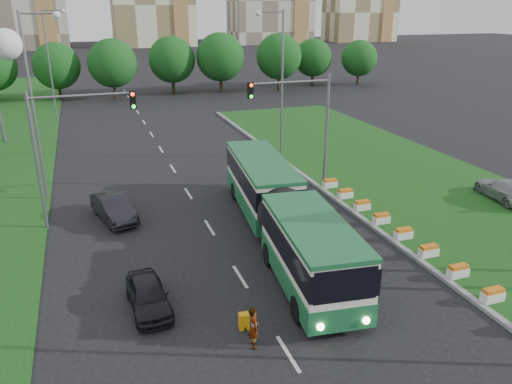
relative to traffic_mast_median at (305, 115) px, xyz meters
name	(u,v)px	position (x,y,z in m)	size (l,w,h in m)	color
ground	(297,267)	(-4.78, -10.00, -5.35)	(360.00, 360.00, 0.00)	black
grass_median	(419,185)	(8.22, -2.00, -5.27)	(14.00, 60.00, 0.15)	#154814
median_kerb	(332,197)	(1.27, -2.00, -5.26)	(0.30, 60.00, 0.18)	gray
lane_markings	(169,162)	(-7.78, 10.00, -5.35)	(0.20, 100.00, 0.01)	beige
flower_planters	(403,233)	(1.92, -9.20, -4.90)	(1.10, 18.10, 0.60)	white
traffic_mast_median	(305,115)	(0.00, 0.00, 0.00)	(5.76, 0.32, 8.00)	slate
traffic_mast_left	(65,137)	(-15.16, -1.00, 0.00)	(5.76, 0.32, 8.00)	slate
street_lamps	(191,113)	(-7.78, 0.00, 0.65)	(36.00, 60.00, 12.00)	slate
tree_line	(213,61)	(5.22, 45.00, -0.85)	(120.00, 8.00, 9.00)	#124516
articulated_bus	(279,211)	(-4.61, -6.98, -3.53)	(2.82, 18.10, 2.98)	silver
car_left_near	(148,295)	(-12.28, -11.29, -4.69)	(1.57, 3.90, 1.33)	black
car_left_far	(114,208)	(-12.95, -0.91, -4.59)	(1.60, 4.60, 1.52)	black
car_median	(506,190)	(11.75, -6.36, -4.50)	(1.97, 4.84, 1.40)	#999BA1
pedestrian	(254,327)	(-8.85, -15.14, -4.50)	(0.62, 0.41, 1.71)	gray
shopping_trolley	(244,321)	(-8.85, -13.95, -5.01)	(0.40, 0.42, 0.68)	orange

